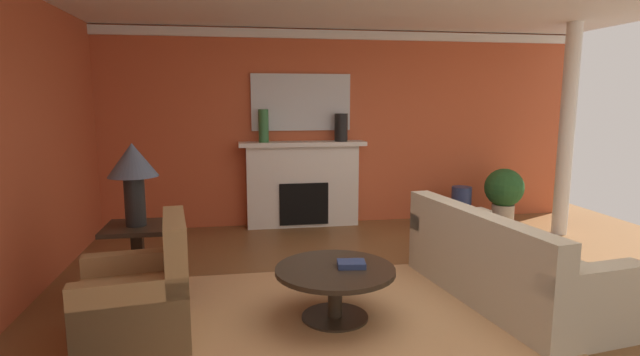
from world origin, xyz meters
name	(u,v)px	position (x,y,z in m)	size (l,w,h in m)	color
ground_plane	(404,304)	(0.00, 0.00, 0.00)	(8.67, 8.67, 0.00)	brown
wall_fireplace	(336,128)	(0.00, 3.13, 1.40)	(7.27, 0.12, 2.81)	#C65633
crown_moulding	(338,35)	(0.00, 3.05, 2.73)	(7.27, 0.08, 0.12)	white
area_rug	(335,318)	(-0.68, -0.20, 0.01)	(3.35, 2.40, 0.01)	tan
fireplace	(303,186)	(-0.53, 2.92, 0.58)	(1.80, 0.35, 1.23)	white
mantel_mirror	(301,102)	(-0.53, 3.04, 1.78)	(1.42, 0.04, 0.80)	silver
sofa	(503,268)	(0.92, -0.04, 0.30)	(1.18, 2.20, 0.85)	#BCB299
armchair_near_window	(140,301)	(-2.22, -0.29, 0.31)	(0.90, 0.90, 0.95)	#9E7A4C
coffee_table	(335,281)	(-0.68, -0.20, 0.34)	(1.00, 1.00, 0.45)	#2D2319
side_table	(138,257)	(-2.37, 0.52, 0.40)	(0.56, 0.56, 0.70)	#2D2319
table_lamp	(133,168)	(-2.37, 0.52, 1.22)	(0.44, 0.44, 0.75)	black
vase_mantel_left	(264,126)	(-1.08, 2.87, 1.46)	(0.14, 0.14, 0.46)	#33703D
vase_mantel_right	(341,127)	(0.02, 2.87, 1.43)	(0.19, 0.19, 0.39)	black
vase_tall_corner	(461,206)	(1.78, 2.62, 0.28)	(0.29, 0.29, 0.56)	navy
book_red_cover	(351,264)	(-0.54, -0.20, 0.47)	(0.23, 0.17, 0.05)	navy
potted_plant	(504,192)	(2.38, 2.50, 0.49)	(0.56, 0.56, 0.83)	#BCB29E
column_white	(567,131)	(2.89, 1.92, 1.40)	(0.20, 0.20, 2.81)	white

